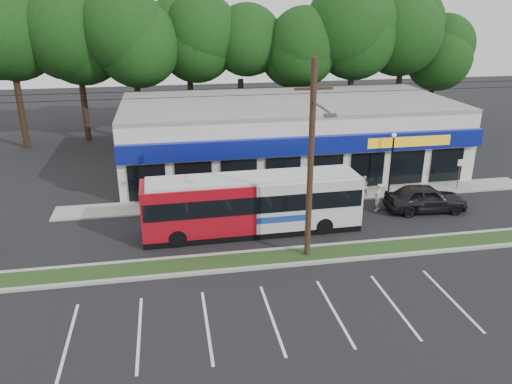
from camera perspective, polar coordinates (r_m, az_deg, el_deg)
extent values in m
plane|color=black|center=(24.66, -0.34, -9.01)|extent=(120.00, 120.00, 0.00)
cube|color=#213D19|center=(25.49, -0.73, -7.79)|extent=(40.00, 1.60, 0.12)
cube|color=#9E9E93|center=(24.76, -0.40, -8.70)|extent=(40.00, 0.25, 0.14)
cube|color=#9E9E93|center=(26.23, -1.04, -6.90)|extent=(40.00, 0.25, 0.14)
cube|color=#9E9E93|center=(33.60, 5.41, -0.59)|extent=(32.00, 2.20, 0.10)
cube|color=silver|center=(39.42, 3.53, 6.45)|extent=(25.00, 12.00, 5.00)
cube|color=navy|center=(33.36, 6.10, 5.30)|extent=(25.00, 0.50, 1.20)
cube|color=black|center=(34.12, 5.88, 2.15)|extent=(24.00, 0.12, 2.40)
cube|color=yellow|center=(35.69, 17.13, 5.52)|extent=(6.00, 0.06, 0.70)
cube|color=gray|center=(38.85, 3.62, 10.24)|extent=(25.00, 12.00, 0.30)
cylinder|color=black|center=(24.18, 6.26, 3.20)|extent=(0.30, 0.30, 10.00)
cube|color=black|center=(23.35, 6.61, 11.65)|extent=(1.80, 0.12, 0.12)
cylinder|color=#59595E|center=(22.32, 7.43, 9.63)|extent=(0.10, 2.40, 0.10)
cube|color=#59595E|center=(21.13, 8.47, 8.67)|extent=(0.50, 0.25, 0.15)
cylinder|color=black|center=(22.66, -0.83, 11.76)|extent=(50.00, 0.02, 0.02)
cylinder|color=black|center=(22.71, -0.83, 11.01)|extent=(50.00, 0.02, 0.02)
cylinder|color=black|center=(34.83, 15.18, 2.94)|extent=(0.12, 0.12, 4.00)
sphere|color=silver|center=(34.27, 15.51, 6.29)|extent=(0.30, 0.30, 0.30)
cylinder|color=#59595E|center=(37.31, 22.16, 1.84)|extent=(0.06, 0.06, 2.20)
cube|color=white|center=(37.02, 22.38, 3.13)|extent=(0.45, 0.04, 0.45)
cylinder|color=black|center=(49.56, -24.72, 8.01)|extent=(0.56, 0.56, 5.72)
sphere|color=black|center=(48.81, -25.73, 14.39)|extent=(6.76, 6.76, 6.76)
cylinder|color=black|center=(48.56, -18.97, 8.55)|extent=(0.56, 0.56, 5.72)
sphere|color=black|center=(47.79, -19.77, 15.10)|extent=(6.76, 6.76, 6.76)
cylinder|color=black|center=(48.06, -13.01, 9.03)|extent=(0.56, 0.56, 5.72)
sphere|color=black|center=(47.28, -13.58, 15.66)|extent=(6.76, 6.76, 6.76)
cylinder|color=black|center=(48.08, -6.98, 9.41)|extent=(0.56, 0.56, 5.72)
sphere|color=black|center=(47.30, -7.29, 16.06)|extent=(6.76, 6.76, 6.76)
cylinder|color=black|center=(48.61, -1.01, 9.68)|extent=(0.56, 0.56, 5.72)
sphere|color=black|center=(47.84, -1.06, 16.26)|extent=(6.76, 6.76, 6.76)
cylinder|color=black|center=(49.65, 4.78, 9.85)|extent=(0.56, 0.56, 5.72)
sphere|color=black|center=(48.90, 4.98, 16.29)|extent=(6.76, 6.76, 6.76)
cylinder|color=black|center=(51.15, 10.28, 9.92)|extent=(0.56, 0.56, 5.72)
sphere|color=black|center=(50.42, 10.70, 16.16)|extent=(6.76, 6.76, 6.76)
cylinder|color=black|center=(53.09, 15.43, 9.90)|extent=(0.56, 0.56, 5.72)
sphere|color=black|center=(52.39, 16.03, 15.90)|extent=(6.76, 6.76, 6.76)
cylinder|color=black|center=(55.41, 20.18, 9.82)|extent=(0.56, 0.56, 5.72)
sphere|color=black|center=(54.74, 20.92, 15.55)|extent=(6.76, 6.76, 6.76)
cube|color=maroon|center=(27.63, -6.67, -1.68)|extent=(6.15, 2.65, 2.80)
cube|color=silver|center=(28.69, 5.56, -0.77)|extent=(6.15, 2.65, 2.80)
cube|color=black|center=(28.62, -0.43, -4.11)|extent=(12.26, 2.71, 0.36)
cube|color=black|center=(27.88, -0.44, -0.59)|extent=(12.01, 2.82, 0.97)
cube|color=black|center=(29.63, 11.30, -0.01)|extent=(0.10, 2.16, 1.42)
cube|color=#193899|center=(27.39, 3.22, -3.11)|extent=(3.05, 0.08, 0.36)
cube|color=silver|center=(27.49, -0.44, 1.58)|extent=(11.64, 2.50, 0.18)
cylinder|color=black|center=(27.05, -8.93, -5.27)|extent=(0.98, 0.30, 0.98)
cylinder|color=black|center=(29.14, -9.16, -3.30)|extent=(0.98, 0.30, 0.98)
cylinder|color=black|center=(28.43, 7.79, -3.85)|extent=(0.98, 0.30, 0.98)
cylinder|color=black|center=(30.43, 6.41, -2.08)|extent=(0.98, 0.30, 0.98)
imported|color=black|center=(32.85, 18.81, -0.65)|extent=(5.17, 2.38, 1.72)
imported|color=beige|center=(32.06, 13.76, -0.59)|extent=(0.76, 0.76, 1.78)
imported|color=#B8AFA6|center=(34.18, 12.15, 0.64)|extent=(0.80, 0.67, 1.48)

